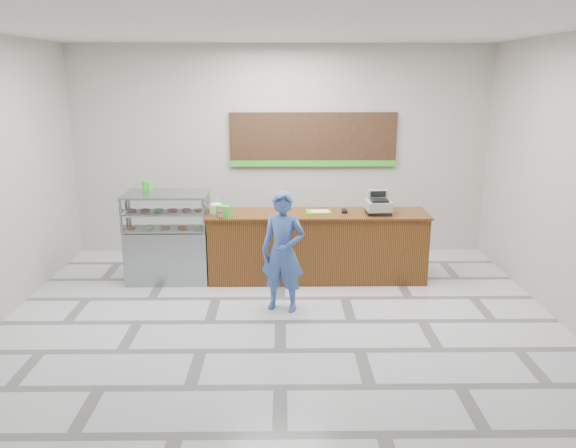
{
  "coord_description": "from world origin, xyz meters",
  "views": [
    {
      "loc": [
        0.02,
        -6.48,
        2.99
      ],
      "look_at": [
        0.1,
        0.9,
        1.03
      ],
      "focal_mm": 35.0,
      "sensor_mm": 36.0,
      "label": 1
    }
  ],
  "objects_px": {
    "sales_counter": "(317,246)",
    "display_case": "(168,236)",
    "cash_register": "(378,205)",
    "customer": "(283,252)",
    "serving_tray": "(319,212)"
  },
  "relations": [
    {
      "from": "sales_counter",
      "to": "display_case",
      "type": "xyz_separation_m",
      "value": [
        -2.22,
        -0.0,
        0.16
      ]
    },
    {
      "from": "display_case",
      "to": "cash_register",
      "type": "xyz_separation_m",
      "value": [
        3.1,
        -0.06,
        0.48
      ]
    },
    {
      "from": "sales_counter",
      "to": "customer",
      "type": "height_order",
      "value": "customer"
    },
    {
      "from": "cash_register",
      "to": "customer",
      "type": "height_order",
      "value": "customer"
    },
    {
      "from": "serving_tray",
      "to": "customer",
      "type": "height_order",
      "value": "customer"
    },
    {
      "from": "sales_counter",
      "to": "customer",
      "type": "distance_m",
      "value": 1.28
    },
    {
      "from": "sales_counter",
      "to": "display_case",
      "type": "distance_m",
      "value": 2.23
    },
    {
      "from": "display_case",
      "to": "serving_tray",
      "type": "relative_size",
      "value": 3.5
    },
    {
      "from": "sales_counter",
      "to": "serving_tray",
      "type": "distance_m",
      "value": 0.52
    },
    {
      "from": "display_case",
      "to": "serving_tray",
      "type": "distance_m",
      "value": 2.26
    },
    {
      "from": "display_case",
      "to": "customer",
      "type": "xyz_separation_m",
      "value": [
        1.71,
        -1.14,
        0.12
      ]
    },
    {
      "from": "customer",
      "to": "sales_counter",
      "type": "bearing_deg",
      "value": 81.45
    },
    {
      "from": "cash_register",
      "to": "display_case",
      "type": "bearing_deg",
      "value": 175.65
    },
    {
      "from": "display_case",
      "to": "customer",
      "type": "relative_size",
      "value": 0.84
    },
    {
      "from": "serving_tray",
      "to": "customer",
      "type": "distance_m",
      "value": 1.29
    }
  ]
}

